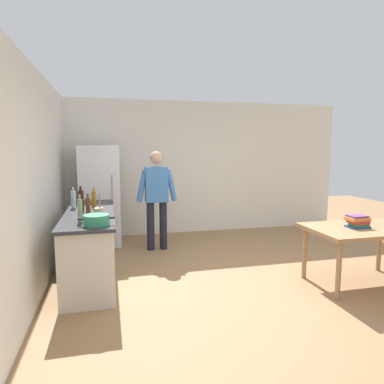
# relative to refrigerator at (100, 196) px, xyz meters

# --- Properties ---
(ground_plane) EXTENTS (14.00, 14.00, 0.00)m
(ground_plane) POSITION_rel_refrigerator_xyz_m (1.90, -2.40, -0.90)
(ground_plane) COLOR #936D47
(wall_back) EXTENTS (6.40, 0.12, 2.70)m
(wall_back) POSITION_rel_refrigerator_xyz_m (1.90, 0.60, 0.45)
(wall_back) COLOR silver
(wall_back) RESTS_ON ground_plane
(wall_left) EXTENTS (0.12, 5.60, 2.70)m
(wall_left) POSITION_rel_refrigerator_xyz_m (-0.70, -2.20, 0.45)
(wall_left) COLOR silver
(wall_left) RESTS_ON ground_plane
(kitchen_counter) EXTENTS (0.64, 2.20, 0.90)m
(kitchen_counter) POSITION_rel_refrigerator_xyz_m (-0.10, -1.60, -0.45)
(kitchen_counter) COLOR beige
(kitchen_counter) RESTS_ON ground_plane
(refrigerator) EXTENTS (0.70, 0.67, 1.80)m
(refrigerator) POSITION_rel_refrigerator_xyz_m (0.00, 0.00, 0.00)
(refrigerator) COLOR white
(refrigerator) RESTS_ON ground_plane
(person) EXTENTS (0.70, 0.22, 1.70)m
(person) POSITION_rel_refrigerator_xyz_m (0.95, -0.55, 0.08)
(person) COLOR #1E1E2D
(person) RESTS_ON ground_plane
(dining_table) EXTENTS (1.40, 0.90, 0.75)m
(dining_table) POSITION_rel_refrigerator_xyz_m (3.30, -2.70, -0.23)
(dining_table) COLOR #9E754C
(dining_table) RESTS_ON ground_plane
(cooking_pot) EXTENTS (0.40, 0.28, 0.12)m
(cooking_pot) POSITION_rel_refrigerator_xyz_m (0.02, -2.47, 0.06)
(cooking_pot) COLOR #2D845B
(cooking_pot) RESTS_ON kitchen_counter
(utensil_jar) EXTENTS (0.11, 0.11, 0.32)m
(utensil_jar) POSITION_rel_refrigerator_xyz_m (0.03, -2.14, 0.08)
(utensil_jar) COLOR tan
(utensil_jar) RESTS_ON kitchen_counter
(bottle_wine_dark) EXTENTS (0.08, 0.08, 0.34)m
(bottle_wine_dark) POSITION_rel_refrigerator_xyz_m (-0.21, -1.51, 0.15)
(bottle_wine_dark) COLOR black
(bottle_wine_dark) RESTS_ON kitchen_counter
(bottle_oil_amber) EXTENTS (0.06, 0.06, 0.28)m
(bottle_oil_amber) POSITION_rel_refrigerator_xyz_m (-0.06, -1.17, 0.12)
(bottle_oil_amber) COLOR #996619
(bottle_oil_amber) RESTS_ON kitchen_counter
(bottle_beer_brown) EXTENTS (0.06, 0.06, 0.26)m
(bottle_beer_brown) POSITION_rel_refrigerator_xyz_m (-0.11, -1.68, 0.11)
(bottle_beer_brown) COLOR #5B3314
(bottle_beer_brown) RESTS_ON kitchen_counter
(bottle_vinegar_tall) EXTENTS (0.06, 0.06, 0.32)m
(bottle_vinegar_tall) POSITION_rel_refrigerator_xyz_m (-0.17, -2.22, 0.14)
(bottle_vinegar_tall) COLOR gray
(bottle_vinegar_tall) RESTS_ON kitchen_counter
(bottle_water_clear) EXTENTS (0.07, 0.07, 0.30)m
(bottle_water_clear) POSITION_rel_refrigerator_xyz_m (-0.34, -1.23, 0.13)
(bottle_water_clear) COLOR silver
(bottle_water_clear) RESTS_ON kitchen_counter
(book_stack) EXTENTS (0.27, 0.20, 0.16)m
(book_stack) POSITION_rel_refrigerator_xyz_m (3.21, -2.70, -0.07)
(book_stack) COLOR #284C8E
(book_stack) RESTS_ON dining_table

